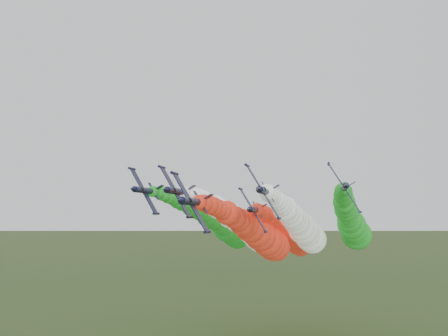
{
  "coord_description": "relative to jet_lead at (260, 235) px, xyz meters",
  "views": [
    {
      "loc": [
        24.76,
        -84.17,
        38.94
      ],
      "look_at": [
        5.72,
        -3.77,
        47.61
      ],
      "focal_mm": 35.0,
      "sensor_mm": 36.0,
      "label": 1
    }
  ],
  "objects": [
    {
      "name": "jet_inner_left",
      "position": [
        -6.05,
        10.38,
        2.04
      ],
      "size": [
        13.96,
        77.77,
        21.75
      ],
      "rotation": [
        0.0,
        1.03,
        0.0
      ],
      "color": "black",
      "rests_on": "ground"
    },
    {
      "name": "jet_outer_right",
      "position": [
        24.52,
        20.25,
        3.02
      ],
      "size": [
        14.11,
        77.92,
        21.91
      ],
      "rotation": [
        0.0,
        1.03,
        0.0
      ],
      "color": "black",
      "rests_on": "ground"
    },
    {
      "name": "jet_trail",
      "position": [
        5.32,
        26.55,
        -0.82
      ],
      "size": [
        13.12,
        76.94,
        20.92
      ],
      "rotation": [
        0.0,
        1.03,
        0.0
      ],
      "color": "black",
      "rests_on": "ground"
    },
    {
      "name": "jet_outer_left",
      "position": [
        -15.35,
        18.05,
        2.52
      ],
      "size": [
        13.92,
        77.73,
        21.72
      ],
      "rotation": [
        0.0,
        1.03,
        0.0
      ],
      "color": "black",
      "rests_on": "ground"
    },
    {
      "name": "jet_lead",
      "position": [
        0.0,
        0.0,
        0.0
      ],
      "size": [
        13.19,
        76.98,
        20.96
      ],
      "rotation": [
        0.0,
        1.03,
        0.0
      ],
      "color": "black",
      "rests_on": "ground"
    },
    {
      "name": "jet_inner_right",
      "position": [
        10.27,
        9.47,
        2.0
      ],
      "size": [
        13.59,
        77.41,
        21.39
      ],
      "rotation": [
        0.0,
        1.03,
        0.0
      ],
      "color": "black",
      "rests_on": "ground"
    }
  ]
}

